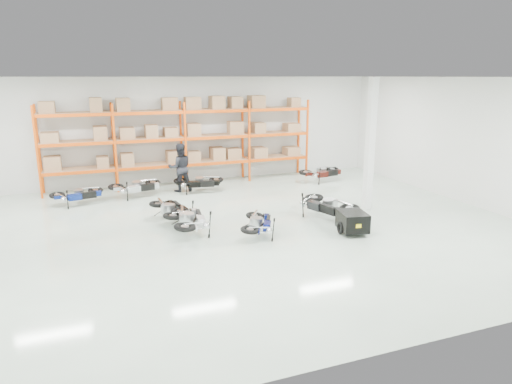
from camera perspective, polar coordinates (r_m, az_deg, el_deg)
name	(u,v)px	position (r m, az deg, el deg)	size (l,w,h in m)	color
room	(228,157)	(13.35, -3.47, 4.44)	(18.00, 18.00, 18.00)	silver
pallet_rack	(183,132)	(19.55, -9.11, 7.45)	(11.28, 0.98, 3.62)	#E44D0C
structural_column	(370,145)	(16.07, 14.07, 5.72)	(0.25, 0.25, 4.50)	white
moto_blue_centre	(259,220)	(13.24, 0.39, -3.50)	(0.71, 1.59, 0.97)	#070F4E
moto_silver_left	(190,215)	(13.55, -8.23, -2.90)	(0.81, 1.83, 1.12)	silver
moto_black_far_left	(172,206)	(14.65, -10.47, -1.73)	(0.79, 1.78, 1.09)	black
moto_touring_right	(326,201)	(14.99, 8.75, -1.13)	(0.85, 1.92, 1.17)	black
trailer	(352,221)	(13.73, 11.96, -3.60)	(0.90, 1.61, 0.66)	black
moto_back_a	(78,192)	(17.63, -21.39, 0.05)	(0.71, 1.61, 0.98)	navy
moto_back_b	(136,183)	(18.07, -14.76, 1.04)	(0.77, 1.73, 1.06)	#A3A7AC
moto_back_c	(198,179)	(18.36, -7.20, 1.59)	(0.76, 1.71, 1.05)	black
moto_back_d	(322,170)	(20.24, 8.27, 2.78)	(0.78, 1.75, 1.07)	#41110D
person_back	(180,168)	(18.50, -9.49, 3.02)	(0.94, 0.74, 1.94)	black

